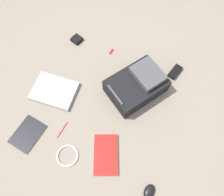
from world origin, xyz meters
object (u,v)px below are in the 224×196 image
Objects in this scene: computer_mouse at (149,192)px; usb_stick at (111,51)px; earbud_pouch at (77,39)px; backpack at (137,85)px; book_blue at (28,134)px; cable_coil at (67,156)px; laptop at (54,91)px; power_brick at (175,72)px; pen_black at (62,130)px; book_red at (106,155)px.

usb_stick is (0.57, -0.93, -0.01)m from computer_mouse.
computer_mouse is at bearing 133.22° from earbud_pouch.
backpack is 0.86m from book_blue.
earbud_pouch is at bearing -70.98° from cable_coil.
computer_mouse is at bearing 152.74° from laptop.
cable_coil is at bearing 64.74° from backpack.
laptop is 0.57m from usb_stick.
earbud_pouch reaches higher than book_blue.
laptop is 0.50m from cable_coil.
cable_coil is at bearing 57.96° from power_brick.
laptop is (0.58, 0.22, -0.06)m from backpack.
laptop is 1.29× the size of book_blue.
backpack is 3.35× the size of cable_coil.
computer_mouse is 1.19× the size of earbud_pouch.
usb_stick is at bearing -98.38° from pen_black.
earbud_pouch is at bearing -74.78° from pen_black.
laptop reaches higher than usb_stick.
backpack is at bearing 137.54° from usb_stick.
power_brick is 0.97m from pen_black.
backpack is 1.51× the size of laptop.
backpack is 9.10× the size of usb_stick.
book_blue is at bearing 89.29° from earbud_pouch.
book_blue is 2.75× the size of computer_mouse.
laptop is 0.95m from power_brick.
power_brick reaches higher than book_red.
laptop is 2.56× the size of power_brick.
book_red reaches higher than book_blue.
book_red is at bearing -159.49° from cable_coil.
power_brick is 0.54m from usb_stick.
pen_black is 0.79m from earbud_pouch.
pen_black is 0.76m from usb_stick.
backpack is 3.83× the size of pen_black.
cable_coil is 0.18m from pen_black.
laptop is at bearing 20.67° from backpack.
book_blue is at bearing 43.51° from power_brick.
book_blue is 0.91m from computer_mouse.
backpack reaches higher than computer_mouse.
backpack is 0.68m from earbud_pouch.
computer_mouse is 0.71m from pen_black.
power_brick is (-0.25, -0.24, -0.06)m from backpack.
computer_mouse reaches higher than earbud_pouch.
backpack reaches higher than usb_stick.
laptop is at bearing -16.64° from computer_mouse.
computer_mouse reaches higher than cable_coil.
computer_mouse is 0.72× the size of pen_black.
earbud_pouch reaches higher than power_brick.
computer_mouse reaches higher than usb_stick.
computer_mouse is (-0.28, 0.66, -0.06)m from backpack.
power_brick reaches higher than cable_coil.
laptop is at bearing 29.09° from power_brick.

